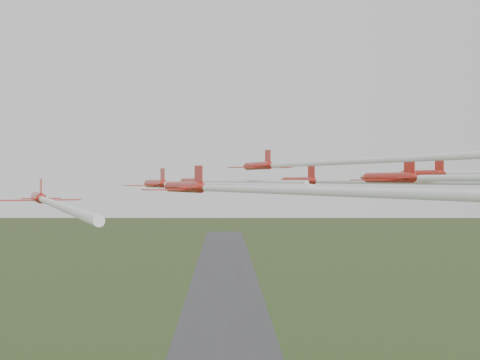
{
  "coord_description": "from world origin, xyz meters",
  "views": [
    {
      "loc": [
        -0.17,
        -86.81,
        57.93
      ],
      "look_at": [
        1.98,
        4.18,
        57.82
      ],
      "focal_mm": 50.0,
      "sensor_mm": 36.0,
      "label": 1
    }
  ],
  "objects_px": {
    "jet_row2_right": "(365,181)",
    "jet_row4_right": "(476,178)",
    "jet_row3_left": "(46,201)",
    "jet_row4_left": "(239,189)",
    "jet_row3_mid": "(311,163)",
    "jet_row2_left": "(180,184)",
    "jet_lead": "(212,182)"
  },
  "relations": [
    {
      "from": "jet_row2_left",
      "to": "jet_row4_left",
      "type": "xyz_separation_m",
      "value": [
        6.72,
        -26.76,
        -0.17
      ]
    },
    {
      "from": "jet_lead",
      "to": "jet_row2_right",
      "type": "height_order",
      "value": "jet_row2_right"
    },
    {
      "from": "jet_row4_right",
      "to": "jet_row2_right",
      "type": "bearing_deg",
      "value": 85.77
    },
    {
      "from": "jet_row2_right",
      "to": "jet_row4_left",
      "type": "xyz_separation_m",
      "value": [
        -16.97,
        -29.23,
        -0.54
      ]
    },
    {
      "from": "jet_lead",
      "to": "jet_row3_mid",
      "type": "xyz_separation_m",
      "value": [
        11.27,
        -28.19,
        2.07
      ]
    },
    {
      "from": "jet_row3_left",
      "to": "jet_row4_left",
      "type": "xyz_separation_m",
      "value": [
        17.97,
        -6.29,
        1.21
      ]
    },
    {
      "from": "jet_row3_mid",
      "to": "jet_lead",
      "type": "bearing_deg",
      "value": 92.99
    },
    {
      "from": "jet_row2_right",
      "to": "jet_row3_left",
      "type": "height_order",
      "value": "jet_row2_right"
    },
    {
      "from": "jet_row3_mid",
      "to": "jet_row4_right",
      "type": "relative_size",
      "value": 0.96
    },
    {
      "from": "jet_row2_right",
      "to": "jet_row4_right",
      "type": "height_order",
      "value": "jet_row4_right"
    },
    {
      "from": "jet_row2_right",
      "to": "jet_row3_mid",
      "type": "height_order",
      "value": "jet_row3_mid"
    },
    {
      "from": "jet_row2_right",
      "to": "jet_row3_mid",
      "type": "distance_m",
      "value": 16.8
    },
    {
      "from": "jet_lead",
      "to": "jet_row3_mid",
      "type": "bearing_deg",
      "value": -89.79
    },
    {
      "from": "jet_row2_left",
      "to": "jet_row2_right",
      "type": "xyz_separation_m",
      "value": [
        23.69,
        2.47,
        0.37
      ]
    },
    {
      "from": "jet_row3_mid",
      "to": "jet_row4_left",
      "type": "xyz_separation_m",
      "value": [
        -8.16,
        -15.06,
        -2.53
      ]
    },
    {
      "from": "jet_row4_right",
      "to": "jet_lead",
      "type": "bearing_deg",
      "value": 106.41
    },
    {
      "from": "jet_row2_left",
      "to": "jet_row3_left",
      "type": "distance_m",
      "value": 23.39
    },
    {
      "from": "jet_row4_left",
      "to": "jet_row2_right",
      "type": "bearing_deg",
      "value": 34.77
    },
    {
      "from": "jet_row3_left",
      "to": "jet_lead",
      "type": "bearing_deg",
      "value": 48.89
    },
    {
      "from": "jet_row3_left",
      "to": "jet_row4_left",
      "type": "distance_m",
      "value": 19.08
    },
    {
      "from": "jet_row3_left",
      "to": "jet_row4_right",
      "type": "height_order",
      "value": "jet_row4_right"
    },
    {
      "from": "jet_row3_left",
      "to": "jet_row2_right",
      "type": "bearing_deg",
      "value": 14.07
    },
    {
      "from": "jet_row2_left",
      "to": "jet_row3_mid",
      "type": "xyz_separation_m",
      "value": [
        14.89,
        -11.7,
        2.37
      ]
    },
    {
      "from": "jet_row3_left",
      "to": "jet_row3_mid",
      "type": "bearing_deg",
      "value": -0.66
    },
    {
      "from": "jet_row3_mid",
      "to": "jet_row4_right",
      "type": "bearing_deg",
      "value": -48.16
    },
    {
      "from": "jet_row2_right",
      "to": "jet_row3_left",
      "type": "xyz_separation_m",
      "value": [
        -34.93,
        -22.94,
        -1.74
      ]
    },
    {
      "from": "jet_row4_left",
      "to": "jet_lead",
      "type": "bearing_deg",
      "value": 69.02
    },
    {
      "from": "jet_row4_left",
      "to": "jet_row2_left",
      "type": "bearing_deg",
      "value": 79.01
    },
    {
      "from": "jet_row2_right",
      "to": "jet_row3_mid",
      "type": "relative_size",
      "value": 1.09
    },
    {
      "from": "jet_row3_mid",
      "to": "jet_row4_left",
      "type": "relative_size",
      "value": 1.15
    },
    {
      "from": "jet_lead",
      "to": "jet_row2_left",
      "type": "bearing_deg",
      "value": -123.94
    },
    {
      "from": "jet_lead",
      "to": "jet_row2_left",
      "type": "distance_m",
      "value": 16.89
    }
  ]
}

